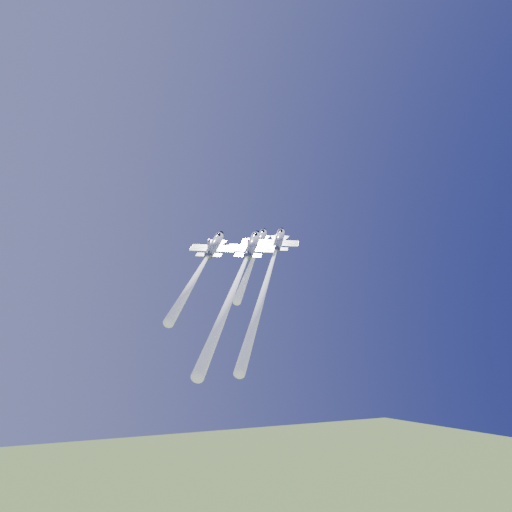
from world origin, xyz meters
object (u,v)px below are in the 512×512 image
jet_lead (254,258)px  jet_left (202,266)px  jet_right (267,278)px  jet_slot (237,281)px

jet_lead → jet_left: (-13.00, -2.19, -3.10)m
jet_left → jet_right: size_ratio=0.71×
jet_lead → jet_right: size_ratio=0.64×
jet_left → jet_right: jet_right is taller
jet_right → jet_slot: (-6.59, -0.32, -0.98)m
jet_left → jet_slot: jet_left is taller
jet_lead → jet_slot: 18.75m
jet_right → jet_lead: bearing=108.2°
jet_left → jet_right: (8.71, -11.03, -2.98)m
jet_lead → jet_left: size_ratio=0.91×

